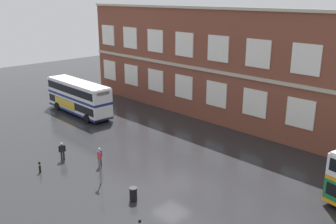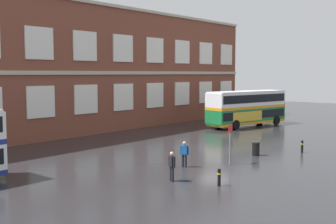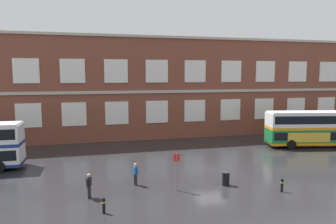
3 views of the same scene
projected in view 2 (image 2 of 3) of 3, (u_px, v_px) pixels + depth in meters
ground_plane at (196, 147)px, 35.86m from camera, size 120.00×120.00×0.00m
brick_terminal_building at (60, 70)px, 44.11m from camera, size 55.67×8.19×13.12m
double_decker_middle at (247, 108)px, 49.72m from camera, size 11.29×4.65×4.07m
waiting_passenger at (184, 153)px, 28.00m from camera, size 0.36×0.63×1.70m
second_passenger at (172, 165)px, 24.33m from camera, size 0.36×0.63×1.70m
bus_stand_flag at (230, 140)px, 28.86m from camera, size 0.44×0.10×2.70m
station_litter_bin at (256, 149)px, 32.02m from camera, size 0.60×0.60×1.03m
safety_bollard_west at (219, 177)px, 23.35m from camera, size 0.19×0.19×0.95m
safety_bollard_east at (302, 146)px, 33.16m from camera, size 0.19×0.19×0.95m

